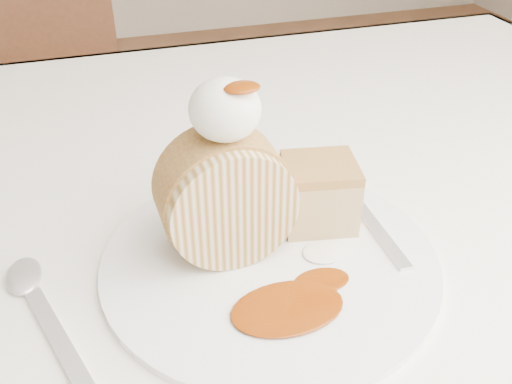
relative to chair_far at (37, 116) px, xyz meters
name	(u,v)px	position (x,y,z in m)	size (l,w,h in m)	color
table	(211,245)	(0.24, -0.83, 0.18)	(1.40, 0.90, 0.75)	white
chair_far	(37,116)	(0.00, 0.00, 0.00)	(0.43, 0.43, 0.84)	brown
plate	(270,259)	(0.26, -0.98, 0.27)	(0.30, 0.30, 0.01)	white
roulade_slice	(226,198)	(0.23, -0.95, 0.33)	(0.11, 0.11, 0.06)	beige
cake_chunk	(319,197)	(0.32, -0.94, 0.31)	(0.07, 0.06, 0.06)	#B48044
whipped_cream	(225,110)	(0.23, -0.95, 0.42)	(0.06, 0.06, 0.05)	white
caramel_drizzle	(242,79)	(0.24, -0.96, 0.45)	(0.03, 0.02, 0.01)	#722B04
caramel_pool	(287,308)	(0.25, -1.04, 0.28)	(0.09, 0.06, 0.00)	#722B04
fork	(374,226)	(0.37, -0.97, 0.28)	(0.02, 0.18, 0.00)	silver
spoon	(63,348)	(0.08, -1.02, 0.27)	(0.03, 0.18, 0.00)	silver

